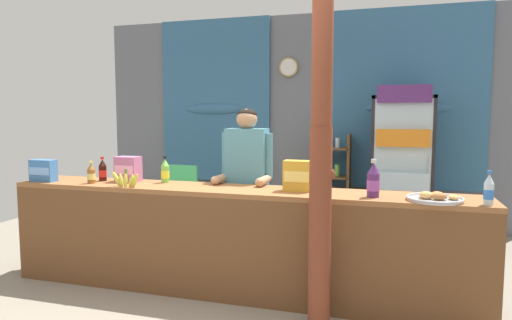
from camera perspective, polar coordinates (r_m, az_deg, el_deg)
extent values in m
plane|color=gray|center=(4.86, 0.17, -12.52)|extent=(7.93, 7.93, 0.00)
cube|color=slate|center=(6.45, 5.00, 5.02)|extent=(5.74, 0.12, 2.89)
cube|color=teal|center=(6.71, -5.17, 7.41)|extent=(1.65, 0.04, 2.34)
ellipsoid|color=teal|center=(6.69, -5.22, 6.41)|extent=(0.91, 0.10, 0.16)
cube|color=teal|center=(6.23, 18.52, 7.28)|extent=(1.93, 0.04, 2.34)
ellipsoid|color=teal|center=(6.21, 18.49, 6.21)|extent=(1.06, 0.10, 0.16)
cylinder|color=tan|center=(6.43, 4.12, 11.55)|extent=(0.26, 0.03, 0.26)
cylinder|color=white|center=(6.41, 4.09, 11.57)|extent=(0.22, 0.01, 0.22)
cube|color=beige|center=(6.25, 14.33, 9.03)|extent=(0.24, 0.02, 0.18)
cube|color=#935B33|center=(3.83, -2.85, -3.86)|extent=(4.03, 0.52, 0.04)
cube|color=brown|center=(3.72, -4.08, -11.32)|extent=(4.03, 0.04, 0.86)
cube|color=brown|center=(4.94, -25.16, -7.57)|extent=(0.08, 0.47, 0.86)
cube|color=brown|center=(3.79, 27.29, -11.62)|extent=(0.08, 0.47, 0.86)
cylinder|color=brown|center=(3.26, 8.03, -8.54)|extent=(0.16, 0.16, 1.44)
cylinder|color=brown|center=(3.22, 8.40, 17.10)|extent=(0.14, 0.14, 1.44)
ellipsoid|color=brown|center=(3.18, 9.39, -1.79)|extent=(0.06, 0.05, 0.08)
cube|color=#232328|center=(6.03, 17.75, -0.74)|extent=(0.71, 0.04, 1.74)
cube|color=#232328|center=(5.76, 14.45, -0.94)|extent=(0.04, 0.59, 1.74)
cube|color=#232328|center=(5.77, 21.12, -1.12)|extent=(0.04, 0.59, 1.74)
cube|color=#232328|center=(5.73, 18.05, 7.47)|extent=(0.71, 0.59, 0.04)
cube|color=#232328|center=(5.91, 17.55, -9.07)|extent=(0.71, 0.59, 0.08)
cube|color=silver|center=(5.47, 17.85, -0.84)|extent=(0.65, 0.02, 1.58)
cylinder|color=#B7B7BC|center=(5.46, 20.95, -1.49)|extent=(0.02, 0.02, 0.40)
cube|color=silver|center=(5.79, 17.72, -3.24)|extent=(0.63, 0.51, 0.02)
cube|color=silver|center=(5.66, 17.78, -2.31)|extent=(0.59, 0.47, 0.20)
cube|color=silver|center=(5.73, 17.87, 1.69)|extent=(0.63, 0.51, 0.02)
cube|color=orange|center=(5.61, 17.93, 2.73)|extent=(0.59, 0.47, 0.20)
cube|color=silver|center=(5.72, 18.02, 6.67)|extent=(0.63, 0.51, 0.02)
cube|color=#56286B|center=(5.61, 18.08, 7.82)|extent=(0.59, 0.47, 0.20)
cube|color=brown|center=(6.15, 7.46, -2.64)|extent=(0.04, 0.28, 1.27)
cube|color=brown|center=(6.10, 11.55, -2.78)|extent=(0.04, 0.28, 1.27)
cube|color=brown|center=(6.07, 9.57, 1.43)|extent=(0.44, 0.28, 0.02)
cylinder|color=silver|center=(6.08, 8.96, 2.27)|extent=(0.07, 0.07, 0.15)
cylinder|color=silver|center=(6.06, 10.20, 2.14)|extent=(0.06, 0.06, 0.13)
cube|color=brown|center=(6.11, 9.51, -2.12)|extent=(0.44, 0.28, 0.02)
cylinder|color=silver|center=(6.11, 8.91, -1.39)|extent=(0.06, 0.06, 0.13)
cylinder|color=#75C64C|center=(6.09, 10.14, -1.29)|extent=(0.06, 0.06, 0.16)
cube|color=brown|center=(6.18, 9.45, -5.62)|extent=(0.44, 0.28, 0.02)
cylinder|color=black|center=(6.17, 8.85, -4.78)|extent=(0.07, 0.07, 0.15)
cylinder|color=silver|center=(6.15, 10.07, -4.95)|extent=(0.06, 0.06, 0.13)
cube|color=#4CC675|center=(5.95, -10.05, -4.85)|extent=(0.47, 0.47, 0.04)
cube|color=#4CC675|center=(6.08, -9.11, -2.51)|extent=(0.42, 0.07, 0.40)
cylinder|color=#4CC675|center=(5.93, -12.56, -7.10)|extent=(0.04, 0.04, 0.44)
cylinder|color=#4CC675|center=(5.73, -9.37, -7.48)|extent=(0.04, 0.04, 0.44)
cylinder|color=#4CC675|center=(6.24, -10.61, -6.42)|extent=(0.04, 0.04, 0.44)
cylinder|color=#4CC675|center=(6.06, -7.53, -6.75)|extent=(0.04, 0.04, 0.44)
cube|color=#4CC675|center=(6.03, -11.70, -3.58)|extent=(0.07, 0.40, 0.03)
cube|color=#4CC675|center=(5.82, -8.39, -3.85)|extent=(0.07, 0.40, 0.03)
cylinder|color=#28282D|center=(4.33, -2.14, -8.85)|extent=(0.11, 0.11, 0.86)
cylinder|color=#28282D|center=(4.28, -0.10, -9.01)|extent=(0.11, 0.11, 0.86)
cube|color=teal|center=(4.18, -1.15, 0.34)|extent=(0.38, 0.20, 0.53)
sphere|color=tan|center=(4.16, -1.15, 5.15)|extent=(0.19, 0.19, 0.19)
ellipsoid|color=black|center=(4.17, -1.11, 5.74)|extent=(0.18, 0.18, 0.10)
cylinder|color=teal|center=(4.25, -3.76, 0.67)|extent=(0.08, 0.08, 0.41)
cylinder|color=tan|center=(4.13, -4.47, -2.34)|extent=(0.07, 0.26, 0.07)
sphere|color=tan|center=(4.01, -5.15, -2.59)|extent=(0.08, 0.08, 0.08)
cylinder|color=teal|center=(4.12, 1.55, 0.53)|extent=(0.08, 0.08, 0.41)
cylinder|color=tan|center=(4.00, 0.98, -2.58)|extent=(0.07, 0.26, 0.07)
sphere|color=tan|center=(3.88, 0.45, -2.85)|extent=(0.08, 0.08, 0.08)
cylinder|color=#56286B|center=(3.52, 14.50, -3.10)|extent=(0.09, 0.09, 0.18)
cone|color=#56286B|center=(3.50, 14.55, -1.02)|extent=(0.09, 0.09, 0.08)
cylinder|color=silver|center=(3.49, 14.58, -0.13)|extent=(0.04, 0.04, 0.03)
cylinder|color=purple|center=(3.52, 14.50, -3.10)|extent=(0.09, 0.09, 0.08)
cylinder|color=black|center=(4.48, -18.70, -1.61)|extent=(0.07, 0.07, 0.14)
cone|color=black|center=(4.47, -18.74, -0.31)|extent=(0.07, 0.07, 0.06)
cylinder|color=red|center=(4.47, -18.76, 0.24)|extent=(0.03, 0.03, 0.02)
cylinder|color=red|center=(4.48, -18.70, -1.61)|extent=(0.07, 0.07, 0.06)
cylinder|color=silver|center=(3.49, 27.17, -3.86)|extent=(0.06, 0.06, 0.15)
cone|color=silver|center=(3.47, 27.25, -2.10)|extent=(0.06, 0.06, 0.07)
cylinder|color=blue|center=(3.47, 27.28, -1.35)|extent=(0.03, 0.03, 0.02)
cylinder|color=blue|center=(3.49, 27.17, -3.86)|extent=(0.07, 0.07, 0.07)
cylinder|color=brown|center=(4.36, -19.98, -1.96)|extent=(0.07, 0.07, 0.12)
cone|color=brown|center=(4.35, -20.02, -0.78)|extent=(0.07, 0.07, 0.06)
cylinder|color=#E5CC4C|center=(4.34, -20.03, -0.28)|extent=(0.03, 0.03, 0.02)
cylinder|color=#E5D166|center=(4.36, -19.98, -1.96)|extent=(0.07, 0.07, 0.06)
cylinder|color=#75C64C|center=(4.22, -11.33, -1.78)|extent=(0.07, 0.07, 0.15)
cone|color=#75C64C|center=(4.20, -11.36, -0.29)|extent=(0.07, 0.07, 0.07)
cylinder|color=black|center=(4.20, -11.38, 0.34)|extent=(0.03, 0.03, 0.02)
cylinder|color=yellow|center=(4.22, -11.33, -1.78)|extent=(0.08, 0.08, 0.07)
cube|color=#3D75B7|center=(4.65, -25.15, -1.21)|extent=(0.24, 0.11, 0.20)
cube|color=#7CB5F7|center=(4.61, -25.60, -1.29)|extent=(0.22, 0.00, 0.07)
cube|color=gold|center=(3.69, 5.28, -1.99)|extent=(0.23, 0.12, 0.25)
cube|color=#FFE26D|center=(3.63, 5.08, -2.12)|extent=(0.20, 0.00, 0.09)
cube|color=#B76699|center=(4.37, -15.75, -1.10)|extent=(0.21, 0.15, 0.23)
cube|color=#F7A5D8|center=(4.30, -16.29, -1.21)|extent=(0.19, 0.00, 0.08)
cylinder|color=#BCBCC1|center=(3.51, 21.53, -4.67)|extent=(0.38, 0.38, 0.02)
torus|color=#BCBCC1|center=(3.51, 21.54, -4.44)|extent=(0.40, 0.40, 0.02)
ellipsoid|color=tan|center=(3.51, 23.58, -4.31)|extent=(0.07, 0.08, 0.04)
ellipsoid|color=#C68947|center=(3.61, 21.82, -3.98)|extent=(0.09, 0.08, 0.04)
ellipsoid|color=#C68947|center=(3.53, 20.53, -4.12)|extent=(0.10, 0.08, 0.04)
ellipsoid|color=tan|center=(3.47, 20.61, -4.15)|extent=(0.10, 0.08, 0.06)
ellipsoid|color=#A36638|center=(3.46, 22.03, -4.26)|extent=(0.11, 0.08, 0.05)
ellipsoid|color=#DBCC42|center=(4.09, -17.10, -2.32)|extent=(0.11, 0.03, 0.14)
ellipsoid|color=#DBCC42|center=(4.07, -16.59, -2.48)|extent=(0.05, 0.04, 0.13)
ellipsoid|color=#DBCC42|center=(4.04, -16.08, -2.48)|extent=(0.04, 0.04, 0.13)
ellipsoid|color=#DBCC42|center=(4.04, -15.36, -2.56)|extent=(0.07, 0.04, 0.12)
ellipsoid|color=#DBCC42|center=(4.00, -14.94, -2.51)|extent=(0.09, 0.04, 0.14)
cylinder|color=olive|center=(4.04, -16.03, -1.44)|extent=(0.02, 0.02, 0.05)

